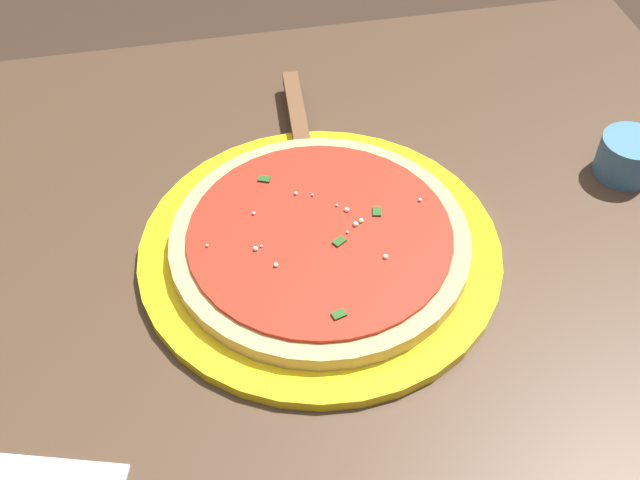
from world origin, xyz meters
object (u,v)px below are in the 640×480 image
(serving_plate, at_px, (320,250))
(pizza_server, at_px, (300,134))
(cup_small_sauce, at_px, (628,157))
(pizza, at_px, (320,239))

(serving_plate, distance_m, pizza_server, 0.17)
(pizza_server, distance_m, cup_small_sauce, 0.35)
(serving_plate, distance_m, cup_small_sauce, 0.35)
(pizza, relative_size, pizza_server, 1.29)
(pizza, xyz_separation_m, pizza_server, (0.01, 0.17, -0.00))
(pizza, bearing_deg, serving_plate, 172.15)
(pizza_server, bearing_deg, serving_plate, -93.84)
(cup_small_sauce, bearing_deg, pizza, -171.44)
(pizza, bearing_deg, cup_small_sauce, 8.56)
(pizza, distance_m, pizza_server, 0.17)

